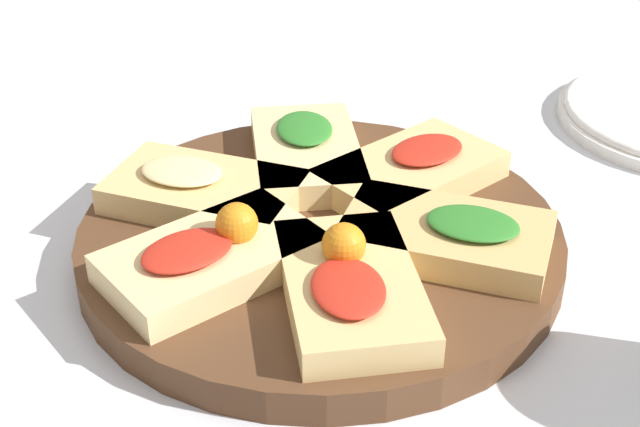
# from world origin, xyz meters

# --- Properties ---
(ground_plane) EXTENTS (3.00, 3.00, 0.00)m
(ground_plane) POSITION_xyz_m (0.00, 0.00, 0.00)
(ground_plane) COLOR silver
(serving_board) EXTENTS (0.31, 0.31, 0.02)m
(serving_board) POSITION_xyz_m (0.00, 0.00, 0.01)
(serving_board) COLOR #51331E
(serving_board) RESTS_ON ground_plane
(focaccia_slice_0) EXTENTS (0.09, 0.13, 0.03)m
(focaccia_slice_0) POSITION_xyz_m (0.01, 0.08, 0.03)
(focaccia_slice_0) COLOR #E5C689
(focaccia_slice_0) RESTS_ON serving_board
(focaccia_slice_1) EXTENTS (0.14, 0.13, 0.03)m
(focaccia_slice_1) POSITION_xyz_m (-0.07, 0.04, 0.03)
(focaccia_slice_1) COLOR #DBB775
(focaccia_slice_1) RESTS_ON serving_board
(focaccia_slice_2) EXTENTS (0.14, 0.12, 0.04)m
(focaccia_slice_2) POSITION_xyz_m (-0.07, -0.04, 0.03)
(focaccia_slice_2) COLOR #E5C689
(focaccia_slice_2) RESTS_ON serving_board
(focaccia_slice_3) EXTENTS (0.08, 0.13, 0.04)m
(focaccia_slice_3) POSITION_xyz_m (-0.00, -0.08, 0.03)
(focaccia_slice_3) COLOR #DBB775
(focaccia_slice_3) RESTS_ON serving_board
(focaccia_slice_4) EXTENTS (0.14, 0.13, 0.03)m
(focaccia_slice_4) POSITION_xyz_m (0.07, -0.04, 0.03)
(focaccia_slice_4) COLOR tan
(focaccia_slice_4) RESTS_ON serving_board
(focaccia_slice_5) EXTENTS (0.14, 0.12, 0.03)m
(focaccia_slice_5) POSITION_xyz_m (0.07, 0.04, 0.03)
(focaccia_slice_5) COLOR #DBB775
(focaccia_slice_5) RESTS_ON serving_board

